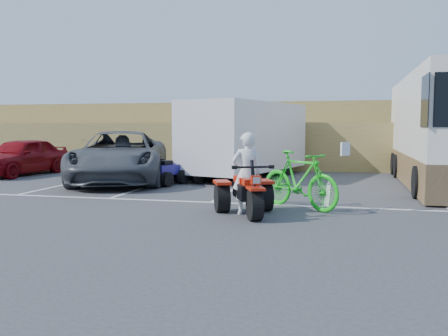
% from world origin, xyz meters
% --- Properties ---
extents(ground, '(100.00, 100.00, 0.00)m').
position_xyz_m(ground, '(0.00, 0.00, 0.00)').
color(ground, '#39393C').
rests_on(ground, ground).
extents(parking_stripes, '(28.00, 5.16, 0.01)m').
position_xyz_m(parking_stripes, '(0.87, 4.07, 0.00)').
color(parking_stripes, white).
rests_on(parking_stripes, ground).
extents(grass_embankment, '(40.00, 8.50, 3.10)m').
position_xyz_m(grass_embankment, '(0.00, 15.48, 1.42)').
color(grass_embankment, olive).
rests_on(grass_embankment, ground).
extents(red_trike_atv, '(1.80, 2.01, 1.08)m').
position_xyz_m(red_trike_atv, '(1.16, 0.97, 0.00)').
color(red_trike_atv, red).
rests_on(red_trike_atv, ground).
extents(rider, '(0.73, 0.62, 1.71)m').
position_xyz_m(rider, '(1.10, 1.10, 0.86)').
color(rider, white).
rests_on(rider, ground).
extents(green_dirt_bike, '(2.09, 1.78, 1.30)m').
position_xyz_m(green_dirt_bike, '(2.11, 2.03, 0.65)').
color(green_dirt_bike, '#14BF19').
rests_on(green_dirt_bike, ground).
extents(grey_pickup, '(4.51, 6.61, 1.68)m').
position_xyz_m(grey_pickup, '(-4.04, 5.89, 0.84)').
color(grey_pickup, '#46494D').
rests_on(grey_pickup, ground).
extents(red_car, '(1.95, 4.25, 1.41)m').
position_xyz_m(red_car, '(-8.67, 7.03, 0.71)').
color(red_car, maroon).
rests_on(red_car, ground).
extents(cargo_trailer, '(3.92, 6.16, 2.68)m').
position_xyz_m(cargo_trailer, '(-0.27, 8.25, 1.45)').
color(cargo_trailer, silver).
rests_on(cargo_trailer, ground).
extents(rv_motorhome, '(2.58, 9.38, 3.35)m').
position_xyz_m(rv_motorhome, '(6.16, 7.45, 1.45)').
color(rv_motorhome, silver).
rests_on(rv_motorhome, ground).
extents(quad_atv_blue, '(1.30, 1.53, 0.85)m').
position_xyz_m(quad_atv_blue, '(-2.33, 5.48, 0.00)').
color(quad_atv_blue, navy).
rests_on(quad_atv_blue, ground).
extents(quad_atv_green, '(1.18, 1.44, 0.84)m').
position_xyz_m(quad_atv_green, '(-1.65, 6.44, 0.00)').
color(quad_atv_green, '#12501D').
rests_on(quad_atv_green, ground).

